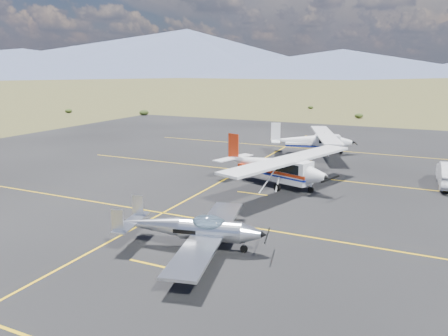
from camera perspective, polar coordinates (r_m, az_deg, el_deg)
The scene contains 5 objects.
ground at distance 19.52m, azimuth 3.83°, elevation -10.07°, with size 1600.00×1600.00×0.00m, color #383D1C.
apron at distance 25.78m, azimuth 9.53°, elevation -4.40°, with size 72.00×72.00×0.02m, color black.
aircraft_low_wing at distance 18.90m, azimuth -3.89°, elevation -7.93°, with size 6.32×8.67×1.88m.
aircraft_cessna at distance 28.91m, azimuth 6.64°, elevation 0.38°, with size 8.27×11.88×3.04m.
aircraft_plain at distance 40.18m, azimuth 11.52°, elevation 3.58°, with size 7.58×10.70×2.75m.
Camera 1 is at (6.44, -16.76, 7.66)m, focal length 35.00 mm.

